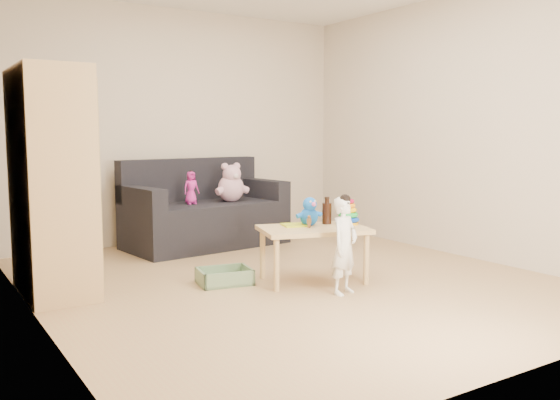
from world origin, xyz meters
TOP-DOWN VIEW (x-y plane):
  - room at (0.00, 0.00)m, footprint 4.50×4.50m
  - wardrobe at (-1.75, 0.65)m, footprint 0.48×0.95m
  - sofa at (0.06, 1.76)m, footprint 1.78×1.03m
  - play_table at (0.13, -0.14)m, footprint 0.99×0.77m
  - storage_bin at (-0.53, 0.19)m, footprint 0.47×0.39m
  - toddler at (0.11, -0.57)m, footprint 0.31×0.26m
  - pink_bear at (0.33, 1.70)m, footprint 0.34×0.31m
  - doll at (-0.13, 1.71)m, footprint 0.18×0.13m
  - ring_stacker at (0.47, -0.16)m, footprint 0.19×0.19m
  - brown_bottle at (0.34, -0.05)m, footprint 0.08×0.08m
  - blue_plush at (0.16, -0.04)m, footprint 0.21×0.17m
  - wooden_figure at (0.08, -0.14)m, footprint 0.05×0.05m
  - yellow_book at (0.04, 0.01)m, footprint 0.23×0.23m

SIDE VIEW (x-z plane):
  - storage_bin at x=-0.53m, z-range 0.00..0.13m
  - play_table at x=0.13m, z-range 0.00..0.46m
  - sofa at x=0.06m, z-range 0.00..0.48m
  - toddler at x=0.11m, z-range 0.00..0.73m
  - yellow_book at x=0.04m, z-range 0.46..0.47m
  - wooden_figure at x=0.08m, z-range 0.46..0.56m
  - ring_stacker at x=0.47m, z-range 0.43..0.65m
  - brown_bottle at x=0.34m, z-range 0.44..0.67m
  - blue_plush at x=0.16m, z-range 0.46..0.70m
  - doll at x=-0.13m, z-range 0.48..0.82m
  - pink_bear at x=0.33m, z-range 0.48..0.84m
  - wardrobe at x=-1.75m, z-range 0.00..1.71m
  - room at x=0.00m, z-range -0.95..3.55m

